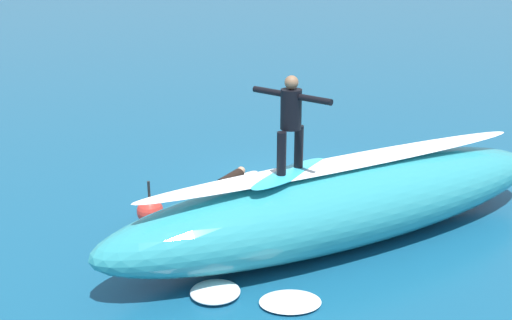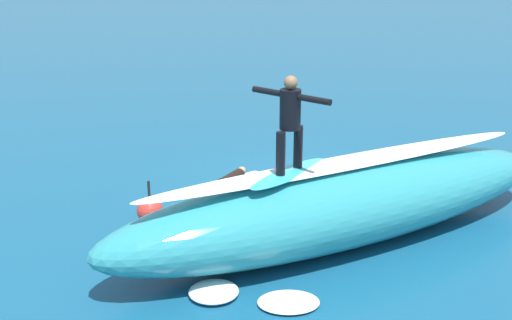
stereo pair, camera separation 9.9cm
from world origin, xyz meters
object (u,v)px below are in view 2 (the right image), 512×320
Objects in this scene: surfboard_riding at (289,173)px; surfer_riding at (290,117)px; surfboard_paddling at (231,186)px; buoy_marker at (150,211)px; surfer_paddling at (228,181)px.

surfboard_riding is 1.23× the size of surfer_riding.
surfboard_paddling is at bearing -121.67° from surfboard_riding.
surfboard_riding reaches higher than surfboard_paddling.
surfer_riding reaches higher than surfboard_paddling.
surfer_riding is (-0.00, 0.00, 1.04)m from surfboard_riding.
surfboard_paddling is 2.58m from buoy_marker.
buoy_marker is at bearing 170.58° from surfer_paddling.
surfer_riding is at bearing 148.24° from surfboard_riding.
surfboard_paddling is (0.01, -3.63, -2.63)m from surfer_riding.
surfboard_paddling is at bearing -121.67° from surfer_riding.
surfboard_riding reaches higher than buoy_marker.
surfer_riding is 1.84× the size of buoy_marker.
surfboard_paddling is (0.01, -3.63, -1.58)m from surfboard_riding.
buoy_marker is (2.17, -2.24, -1.34)m from surfboard_riding.
buoy_marker is at bearing -77.73° from surfer_riding.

